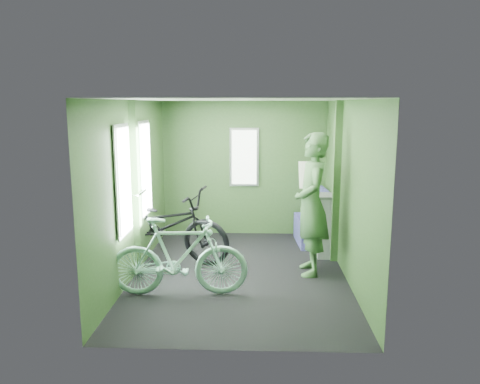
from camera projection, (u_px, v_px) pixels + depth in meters
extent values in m
plane|color=black|center=(240.00, 273.00, 6.30)|extent=(4.00, 4.00, 0.00)
cube|color=silver|center=(240.00, 100.00, 5.87)|extent=(2.80, 4.00, 0.02)
cube|color=#305125|center=(244.00, 169.00, 8.05)|extent=(2.80, 0.02, 2.30)
cube|color=#305125|center=(231.00, 231.00, 4.12)|extent=(2.80, 0.02, 2.30)
cube|color=#305125|center=(133.00, 189.00, 6.14)|extent=(0.02, 4.00, 2.30)
cube|color=#305125|center=(348.00, 190.00, 6.03)|extent=(0.02, 4.00, 2.30)
cube|color=#305125|center=(136.00, 189.00, 6.14)|extent=(0.08, 0.12, 2.30)
cube|color=silver|center=(124.00, 181.00, 5.56)|extent=(0.02, 0.56, 1.34)
cube|color=silver|center=(146.00, 168.00, 6.64)|extent=(0.02, 0.56, 1.34)
cube|color=white|center=(123.00, 136.00, 5.46)|extent=(0.00, 0.12, 0.12)
cube|color=white|center=(145.00, 131.00, 6.54)|extent=(0.00, 0.12, 0.12)
cylinder|color=silver|center=(142.00, 193.00, 6.15)|extent=(0.03, 0.40, 0.03)
cube|color=#305125|center=(336.00, 183.00, 6.62)|extent=(0.10, 0.10, 2.30)
cube|color=white|center=(337.00, 132.00, 6.79)|extent=(0.02, 0.40, 0.50)
cube|color=silver|center=(244.00, 157.00, 7.97)|extent=(0.50, 0.02, 1.00)
imported|color=black|center=(164.00, 261.00, 6.82)|extent=(2.20, 1.43, 1.15)
imported|color=#93D0BD|center=(180.00, 296.00, 5.56)|extent=(1.66, 0.65, 1.02)
imported|color=#395F34|center=(312.00, 204.00, 6.16)|extent=(0.48, 0.71, 1.89)
cube|color=silver|center=(309.00, 175.00, 6.39)|extent=(0.28, 0.19, 0.36)
cube|color=gray|center=(326.00, 226.00, 6.95)|extent=(0.28, 0.39, 0.94)
cube|color=navy|center=(312.00, 231.00, 7.64)|extent=(0.52, 0.87, 0.42)
cube|color=navy|center=(325.00, 204.00, 7.55)|extent=(0.11, 0.85, 0.47)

